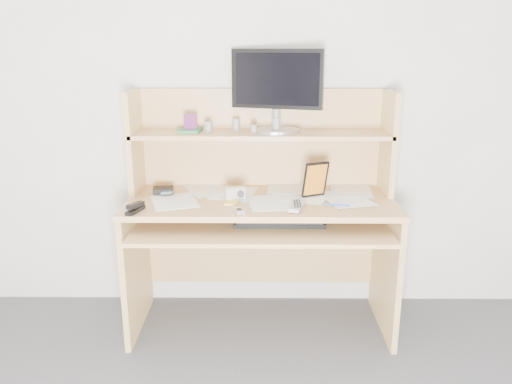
{
  "coord_description": "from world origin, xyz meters",
  "views": [
    {
      "loc": [
        -0.0,
        -1.04,
        1.51
      ],
      "look_at": [
        -0.03,
        1.43,
        0.8
      ],
      "focal_mm": 35.0,
      "sensor_mm": 36.0,
      "label": 1
    }
  ],
  "objects_px": {
    "desk": "(261,204)",
    "game_case": "(315,179)",
    "keyboard": "(279,221)",
    "monitor": "(277,88)",
    "tv_remote": "(297,206)"
  },
  "relations": [
    {
      "from": "monitor",
      "to": "game_case",
      "type": "bearing_deg",
      "value": -22.01
    },
    {
      "from": "game_case",
      "to": "keyboard",
      "type": "bearing_deg",
      "value": -172.33
    },
    {
      "from": "desk",
      "to": "tv_remote",
      "type": "relative_size",
      "value": 7.89
    },
    {
      "from": "desk",
      "to": "tv_remote",
      "type": "bearing_deg",
      "value": -54.53
    },
    {
      "from": "keyboard",
      "to": "monitor",
      "type": "height_order",
      "value": "monitor"
    },
    {
      "from": "keyboard",
      "to": "monitor",
      "type": "distance_m",
      "value": 0.71
    },
    {
      "from": "desk",
      "to": "game_case",
      "type": "relative_size",
      "value": 7.34
    },
    {
      "from": "keyboard",
      "to": "monitor",
      "type": "xyz_separation_m",
      "value": [
        -0.01,
        0.29,
        0.65
      ]
    },
    {
      "from": "monitor",
      "to": "keyboard",
      "type": "bearing_deg",
      "value": -70.38
    },
    {
      "from": "keyboard",
      "to": "monitor",
      "type": "bearing_deg",
      "value": 92.56
    },
    {
      "from": "game_case",
      "to": "monitor",
      "type": "bearing_deg",
      "value": 114.94
    },
    {
      "from": "keyboard",
      "to": "game_case",
      "type": "xyz_separation_m",
      "value": [
        0.19,
        0.13,
        0.19
      ]
    },
    {
      "from": "tv_remote",
      "to": "desk",
      "type": "bearing_deg",
      "value": 142.03
    },
    {
      "from": "tv_remote",
      "to": "game_case",
      "type": "distance_m",
      "value": 0.23
    },
    {
      "from": "tv_remote",
      "to": "monitor",
      "type": "distance_m",
      "value": 0.66
    }
  ]
}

